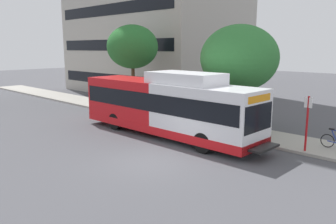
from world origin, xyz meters
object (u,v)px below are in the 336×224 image
object	(u,v)px
transit_bus	(167,106)
bus_stop_sign_pole	(307,119)
street_tree_near_stop	(239,58)
street_tree_mid_block	(133,47)

from	to	relation	value
transit_bus	bus_stop_sign_pole	size ratio (longest dim) A/B	4.71
bus_stop_sign_pole	street_tree_near_stop	bearing A→B (deg)	67.94
transit_bus	bus_stop_sign_pole	distance (m)	7.34
transit_bus	bus_stop_sign_pole	bearing A→B (deg)	-72.92
street_tree_near_stop	bus_stop_sign_pole	bearing A→B (deg)	-112.06
bus_stop_sign_pole	street_tree_mid_block	world-z (taller)	street_tree_mid_block
transit_bus	street_tree_near_stop	bearing A→B (deg)	-24.44
bus_stop_sign_pole	street_tree_near_stop	xyz separation A→B (m)	(2.07, 5.10, 2.66)
street_tree_mid_block	transit_bus	bearing A→B (deg)	-118.32
bus_stop_sign_pole	street_tree_mid_block	size ratio (longest dim) A/B	0.39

